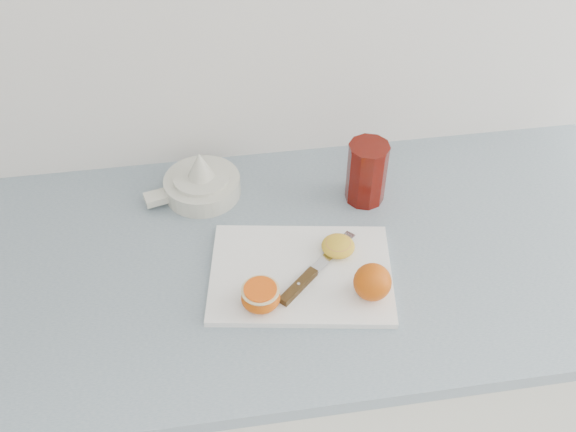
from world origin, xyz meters
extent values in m
cube|color=white|center=(0.15, 1.70, 0.43)|extent=(2.23, 0.60, 0.86)
cube|color=#9BAAB1|center=(0.15, 1.70, 0.88)|extent=(2.29, 0.64, 0.03)
cube|color=white|center=(0.15, 1.64, 0.90)|extent=(0.35, 0.28, 0.01)
sphere|color=#C76509|center=(0.26, 1.57, 0.93)|extent=(0.06, 0.06, 0.06)
ellipsoid|color=#C76509|center=(0.07, 1.58, 0.92)|extent=(0.07, 0.07, 0.04)
cylinder|color=beige|center=(0.07, 1.58, 0.94)|extent=(0.06, 0.06, 0.00)
cylinder|color=#ED4900|center=(0.07, 1.58, 0.94)|extent=(0.06, 0.06, 0.00)
ellipsoid|color=gold|center=(0.22, 1.68, 0.92)|extent=(0.06, 0.06, 0.03)
cylinder|color=#D47B3C|center=(0.22, 1.68, 0.92)|extent=(0.05, 0.05, 0.00)
cube|color=#412B0E|center=(0.14, 1.60, 0.91)|extent=(0.08, 0.07, 0.01)
cube|color=#B7B7BC|center=(0.21, 1.67, 0.91)|extent=(0.10, 0.09, 0.00)
cylinder|color=#B7B7BC|center=(0.14, 1.60, 0.91)|extent=(0.01, 0.01, 0.01)
cylinder|color=white|center=(-0.01, 1.89, 0.91)|extent=(0.15, 0.15, 0.04)
cylinder|color=white|center=(-0.01, 1.89, 0.93)|extent=(0.11, 0.11, 0.01)
cone|color=white|center=(-0.01, 1.89, 0.96)|extent=(0.05, 0.05, 0.06)
cube|color=white|center=(-0.10, 1.87, 0.91)|extent=(0.06, 0.04, 0.02)
ellipsoid|color=#CA7300|center=(0.00, 1.88, 0.94)|extent=(0.01, 0.01, 0.00)
ellipsoid|color=#CA7300|center=(-0.03, 1.90, 0.94)|extent=(0.01, 0.01, 0.00)
ellipsoid|color=#CA7300|center=(-0.01, 1.87, 0.94)|extent=(0.01, 0.01, 0.00)
ellipsoid|color=#CA7300|center=(0.01, 1.90, 0.94)|extent=(0.01, 0.01, 0.00)
cylinder|color=#5B0D07|center=(0.31, 1.83, 0.95)|extent=(0.08, 0.08, 0.13)
cylinder|color=#FE4E1C|center=(0.31, 1.83, 0.90)|extent=(0.06, 0.06, 0.02)
cylinder|color=#5B0D07|center=(0.31, 1.83, 1.02)|extent=(0.08, 0.08, 0.00)
camera|label=1|loc=(0.01, 0.90, 1.76)|focal=40.00mm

